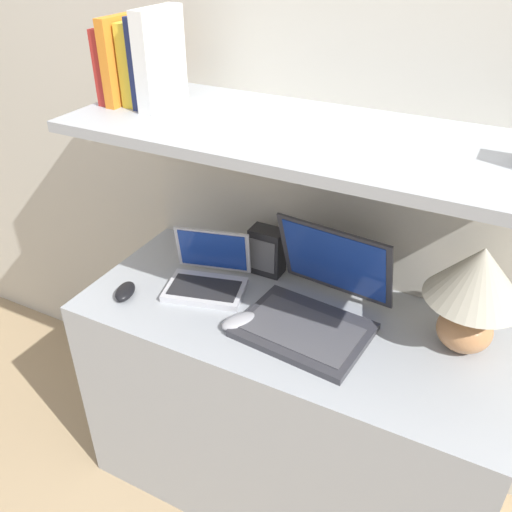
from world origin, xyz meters
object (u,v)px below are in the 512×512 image
(computer_mouse, at_px, (239,321))
(router_box, at_px, (267,251))
(table_lamp, at_px, (476,286))
(laptop_large, at_px, (314,306))
(book_yellow, at_px, (138,63))
(laptop_small, at_px, (208,276))
(book_navy, at_px, (148,61))
(book_red, at_px, (117,63))
(book_orange, at_px, (126,59))
(second_mouse, at_px, (125,291))
(book_white, at_px, (160,59))

(computer_mouse, relative_size, router_box, 0.80)
(table_lamp, distance_m, laptop_large, 0.42)
(router_box, height_order, book_yellow, book_yellow)
(computer_mouse, bearing_deg, laptop_small, 145.18)
(laptop_small, relative_size, router_box, 1.79)
(laptop_small, height_order, router_box, laptop_small)
(computer_mouse, height_order, book_navy, book_navy)
(table_lamp, xyz_separation_m, computer_mouse, (-0.56, -0.20, -0.18))
(book_red, distance_m, book_yellow, 0.07)
(laptop_small, distance_m, book_orange, 0.66)
(laptop_small, bearing_deg, computer_mouse, -34.82)
(laptop_small, height_order, book_navy, book_navy)
(laptop_small, bearing_deg, table_lamp, 5.75)
(second_mouse, xyz_separation_m, book_yellow, (-0.02, 0.20, 0.62))
(book_yellow, bearing_deg, book_orange, 180.00)
(table_lamp, bearing_deg, second_mouse, -166.23)
(book_white, bearing_deg, book_yellow, 180.00)
(book_red, relative_size, book_white, 0.79)
(table_lamp, xyz_separation_m, book_yellow, (-0.95, -0.03, 0.44))
(table_lamp, height_order, router_box, table_lamp)
(table_lamp, distance_m, router_box, 0.63)
(laptop_large, distance_m, router_box, 0.29)
(computer_mouse, height_order, book_red, book_red)
(book_yellow, xyz_separation_m, book_navy, (0.03, 0.00, 0.01))
(book_yellow, distance_m, book_white, 0.08)
(laptop_small, relative_size, book_white, 1.10)
(book_yellow, height_order, book_navy, book_navy)
(table_lamp, xyz_separation_m, book_red, (-1.03, -0.03, 0.43))
(computer_mouse, height_order, router_box, router_box)
(table_lamp, height_order, computer_mouse, table_lamp)
(table_lamp, bearing_deg, laptop_large, -167.65)
(laptop_large, bearing_deg, book_navy, 174.24)
(book_orange, relative_size, book_navy, 0.97)
(router_box, xyz_separation_m, book_yellow, (-0.34, -0.11, 0.56))
(laptop_small, bearing_deg, router_box, 52.26)
(computer_mouse, distance_m, book_orange, 0.78)
(book_white, bearing_deg, laptop_small, -17.45)
(laptop_small, xyz_separation_m, book_white, (-0.14, 0.04, 0.62))
(second_mouse, distance_m, book_red, 0.65)
(router_box, distance_m, book_orange, 0.69)
(laptop_small, bearing_deg, book_orange, 170.28)
(table_lamp, bearing_deg, book_navy, -178.07)
(router_box, distance_m, book_white, 0.64)
(laptop_small, bearing_deg, book_red, 171.36)
(book_orange, bearing_deg, book_navy, 0.00)
(book_red, bearing_deg, laptop_small, -8.64)
(second_mouse, bearing_deg, book_orange, 106.05)
(computer_mouse, distance_m, router_box, 0.29)
(computer_mouse, bearing_deg, book_yellow, 156.88)
(table_lamp, distance_m, book_white, 0.99)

